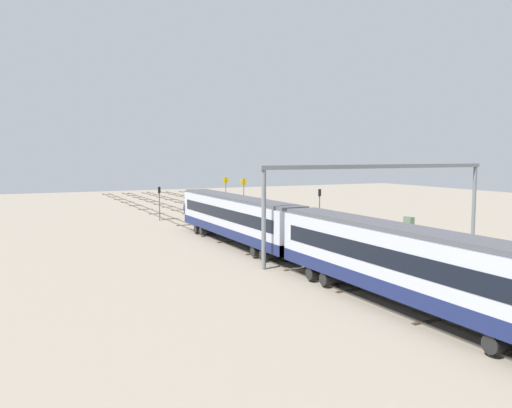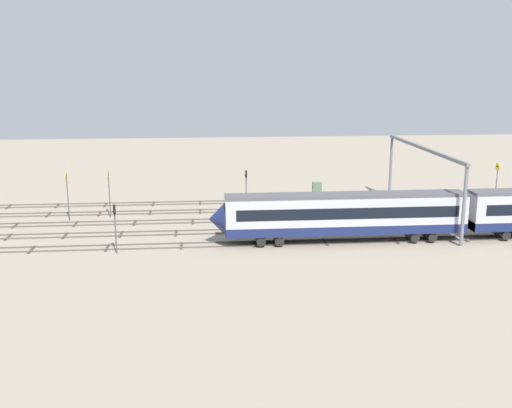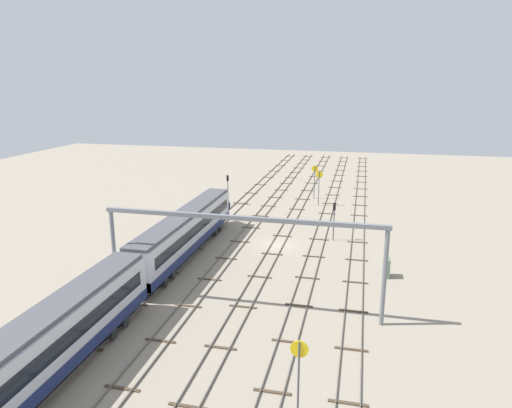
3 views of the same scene
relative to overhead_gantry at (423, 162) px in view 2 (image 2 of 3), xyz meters
name	(u,v)px [view 2 (image 2 of 3)]	position (x,y,z in m)	size (l,w,h in m)	color
ground_plane	(278,220)	(16.63, -0.08, -6.50)	(159.17, 159.17, 0.00)	gray
track_near_foreground	(269,201)	(16.63, -9.35, -6.43)	(143.17, 2.40, 0.16)	#59544C
track_second_near	(273,210)	(16.63, -4.72, -6.43)	(143.17, 2.40, 0.16)	#59544C
track_middle	(278,219)	(16.63, -0.08, -6.43)	(143.17, 2.40, 0.16)	#59544C
track_second_far	(284,230)	(16.63, 4.55, -6.43)	(143.17, 2.40, 0.16)	#59544C
track_with_train	(290,243)	(16.63, 9.18, -6.43)	(143.17, 2.40, 0.16)	#59544C
overhead_gantry	(423,162)	(0.00, 0.00, 0.00)	(0.40, 23.68, 8.24)	slate
speed_sign_near_foreground	(109,186)	(35.99, -3.00, -2.80)	(0.14, 1.10, 5.50)	#4C4C51
speed_sign_mid_trackside	(67,189)	(40.44, -1.84, -2.78)	(0.14, 1.08, 5.55)	#4C4C51
speed_sign_far_trackside	(497,176)	(-12.44, -6.61, -3.08)	(0.14, 1.01, 5.15)	#4C4C51
signal_light_trackside_approach	(246,183)	(19.86, -6.40, -3.43)	(0.31, 0.32, 4.70)	#4C4C51
signal_light_trackside_departure	(115,222)	(33.39, 10.93, -3.42)	(0.31, 0.32, 4.71)	#4C4C51
relay_cabinet	(317,189)	(9.83, -12.27, -5.55)	(1.22, 0.65, 1.90)	#597259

